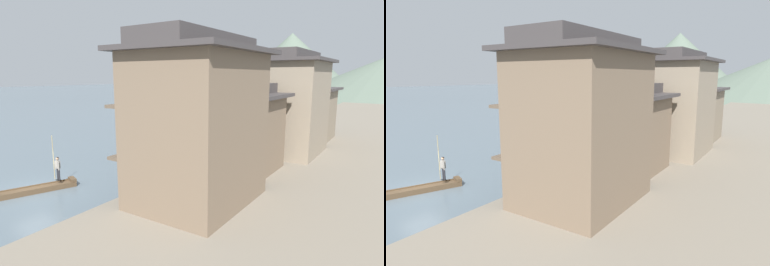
# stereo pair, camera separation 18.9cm
# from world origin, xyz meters

# --- Properties ---
(ground_plane) EXTENTS (400.00, 400.00, 0.00)m
(ground_plane) POSITION_xyz_m (0.00, 0.00, 0.00)
(ground_plane) COLOR slate
(riverbank_right) EXTENTS (18.00, 110.00, 0.77)m
(riverbank_right) POSITION_xyz_m (15.89, 30.00, 0.38)
(riverbank_right) COLOR slate
(riverbank_right) RESTS_ON ground
(boat_foreground_poled) EXTENTS (2.66, 5.00, 0.51)m
(boat_foreground_poled) POSITION_xyz_m (0.24, -0.02, 0.17)
(boat_foreground_poled) COLOR brown
(boat_foreground_poled) RESTS_ON ground
(boatman_person) EXTENTS (0.57, 0.27, 3.04)m
(boatman_person) POSITION_xyz_m (0.74, 1.33, 1.52)
(boatman_person) COLOR black
(boatman_person) RESTS_ON boat_foreground_poled
(boat_moored_nearest) EXTENTS (1.04, 5.40, 0.50)m
(boat_moored_nearest) POSITION_xyz_m (5.55, 48.67, 0.16)
(boat_moored_nearest) COLOR #423328
(boat_moored_nearest) RESTS_ON ground
(boat_moored_second) EXTENTS (3.66, 4.95, 0.78)m
(boat_moored_second) POSITION_xyz_m (-6.93, 32.68, 0.26)
(boat_moored_second) COLOR brown
(boat_moored_second) RESTS_ON ground
(boat_moored_third) EXTENTS (1.05, 5.62, 0.77)m
(boat_moored_third) POSITION_xyz_m (5.59, 36.69, 0.25)
(boat_moored_third) COLOR brown
(boat_moored_third) RESTS_ON ground
(boat_moored_far) EXTENTS (4.77, 1.16, 0.68)m
(boat_moored_far) POSITION_xyz_m (-3.93, 17.30, 0.23)
(boat_moored_far) COLOR #33281E
(boat_moored_far) RESTS_ON ground
(boat_midriver_drifting) EXTENTS (0.89, 3.96, 0.64)m
(boat_midriver_drifting) POSITION_xyz_m (4.71, 10.80, 0.22)
(boat_midriver_drifting) COLOR #232326
(boat_midriver_drifting) RESTS_ON ground
(boat_midriver_upstream) EXTENTS (2.97, 3.78, 0.37)m
(boat_midriver_upstream) POSITION_xyz_m (-5.91, 44.02, 0.13)
(boat_midriver_upstream) COLOR brown
(boat_midriver_upstream) RESTS_ON ground
(boat_upstream_distant) EXTENTS (2.39, 4.62, 0.39)m
(boat_upstream_distant) POSITION_xyz_m (-1.95, 37.23, 0.13)
(boat_upstream_distant) COLOR #423328
(boat_upstream_distant) RESTS_ON ground
(boat_crossing_west) EXTENTS (1.30, 5.41, 0.53)m
(boat_crossing_west) POSITION_xyz_m (4.94, 19.30, 0.17)
(boat_crossing_west) COLOR brown
(boat_crossing_west) RESTS_ON ground
(house_waterfront_nearest) EXTENTS (6.33, 7.56, 8.74)m
(house_waterfront_nearest) POSITION_xyz_m (10.76, 3.00, 5.07)
(house_waterfront_nearest) COLOR #75604C
(house_waterfront_nearest) RESTS_ON riverbank_right
(house_waterfront_second) EXTENTS (5.53, 5.41, 6.14)m
(house_waterfront_second) POSITION_xyz_m (10.37, 10.00, 3.79)
(house_waterfront_second) COLOR #75604C
(house_waterfront_second) RESTS_ON riverbank_right
(house_waterfront_tall) EXTENTS (7.01, 7.86, 8.74)m
(house_waterfront_tall) POSITION_xyz_m (11.10, 16.91, 5.06)
(house_waterfront_tall) COLOR gray
(house_waterfront_tall) RESTS_ON riverbank_right
(house_waterfront_narrow) EXTENTS (6.59, 6.44, 6.14)m
(house_waterfront_narrow) POSITION_xyz_m (10.90, 24.24, 3.77)
(house_waterfront_narrow) COLOR #7F705B
(house_waterfront_narrow) RESTS_ON riverbank_right
(hill_far_centre) EXTENTS (55.63, 55.63, 25.67)m
(hill_far_centre) POSITION_xyz_m (-23.31, 133.75, 12.84)
(hill_far_centre) COLOR #5B6B5B
(hill_far_centre) RESTS_ON ground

